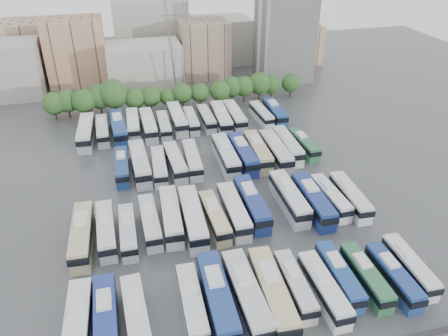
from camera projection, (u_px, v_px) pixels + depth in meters
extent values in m
plane|color=#424447|center=(215.00, 200.00, 74.93)|extent=(220.00, 220.00, 0.00)
cylinder|color=black|center=(56.00, 116.00, 103.41)|extent=(0.36, 0.36, 2.23)
sphere|color=#234C1E|center=(54.00, 104.00, 101.88)|extent=(5.36, 5.36, 5.36)
cylinder|color=black|center=(70.00, 113.00, 104.65)|extent=(0.36, 0.36, 2.28)
sphere|color=#234C1E|center=(67.00, 101.00, 103.08)|extent=(5.47, 5.47, 5.47)
cylinder|color=black|center=(86.00, 114.00, 104.19)|extent=(0.36, 0.36, 2.36)
sphere|color=#234C1E|center=(84.00, 101.00, 102.57)|extent=(5.66, 5.66, 5.66)
cylinder|color=black|center=(101.00, 110.00, 106.23)|extent=(0.36, 0.36, 2.47)
sphere|color=#234C1E|center=(99.00, 97.00, 104.53)|extent=(5.93, 5.93, 5.93)
cylinder|color=black|center=(116.00, 109.00, 106.00)|extent=(0.36, 0.36, 2.88)
sphere|color=#234C1E|center=(114.00, 94.00, 104.02)|extent=(6.90, 6.90, 6.90)
cylinder|color=black|center=(136.00, 109.00, 106.76)|extent=(0.36, 0.36, 2.13)
sphere|color=#234C1E|center=(134.00, 98.00, 105.30)|extent=(5.10, 5.10, 5.10)
cylinder|color=black|center=(151.00, 108.00, 107.81)|extent=(0.36, 0.36, 2.09)
sphere|color=#234C1E|center=(150.00, 97.00, 106.37)|extent=(5.02, 5.02, 5.02)
cylinder|color=black|center=(168.00, 106.00, 109.29)|extent=(0.36, 0.36, 1.74)
sphere|color=#234C1E|center=(168.00, 97.00, 108.09)|extent=(4.19, 4.19, 4.19)
cylinder|color=black|center=(183.00, 104.00, 109.71)|extent=(0.36, 0.36, 2.16)
sphere|color=#234C1E|center=(182.00, 93.00, 108.22)|extent=(5.18, 5.18, 5.18)
cylinder|color=black|center=(200.00, 103.00, 110.53)|extent=(0.36, 0.36, 2.04)
sphere|color=#234C1E|center=(200.00, 92.00, 109.13)|extent=(4.89, 4.89, 4.89)
cylinder|color=black|center=(220.00, 102.00, 111.08)|extent=(0.36, 0.36, 2.16)
sphere|color=#234C1E|center=(220.00, 91.00, 109.60)|extent=(5.17, 5.17, 5.17)
cylinder|color=black|center=(232.00, 98.00, 113.21)|extent=(0.36, 0.36, 2.22)
sphere|color=#234C1E|center=(232.00, 87.00, 111.68)|extent=(5.33, 5.33, 5.33)
cylinder|color=black|center=(244.00, 97.00, 113.61)|extent=(0.36, 0.36, 2.20)
sphere|color=#234C1E|center=(244.00, 86.00, 112.10)|extent=(5.27, 5.27, 5.27)
cylinder|color=black|center=(259.00, 95.00, 114.50)|extent=(0.36, 0.36, 2.41)
sphere|color=#234C1E|center=(259.00, 83.00, 112.84)|extent=(5.78, 5.78, 5.78)
cylinder|color=black|center=(271.00, 95.00, 115.50)|extent=(0.36, 0.36, 2.09)
sphere|color=#234C1E|center=(271.00, 84.00, 114.06)|extent=(5.01, 5.01, 5.01)
cylinder|color=black|center=(290.00, 93.00, 116.58)|extent=(0.36, 0.36, 2.04)
sphere|color=#234C1E|center=(291.00, 83.00, 115.18)|extent=(4.90, 4.90, 4.90)
cube|color=#9E998E|center=(5.00, 70.00, 114.38)|extent=(18.00, 14.00, 14.00)
cube|color=tan|center=(76.00, 52.00, 122.16)|extent=(16.00, 12.00, 18.00)
cube|color=#ADA89E|center=(145.00, 66.00, 120.78)|extent=(20.00, 14.00, 12.00)
cube|color=gray|center=(204.00, 49.00, 128.56)|extent=(14.00, 12.00, 16.00)
cube|color=gray|center=(150.00, 33.00, 136.31)|extent=(22.00, 16.00, 20.00)
cube|color=tan|center=(29.00, 49.00, 128.09)|extent=(16.00, 14.00, 16.00)
cube|color=#A39E93|center=(220.00, 40.00, 140.78)|extent=(18.00, 14.00, 14.00)
cube|color=tan|center=(297.00, 43.00, 141.32)|extent=(14.00, 12.00, 12.00)
cube|color=gray|center=(114.00, 57.00, 131.31)|extent=(12.00, 10.00, 10.00)
cube|color=silver|center=(285.00, 33.00, 123.97)|extent=(14.00, 14.00, 26.00)
cylinder|color=slate|center=(170.00, 34.00, 106.43)|extent=(2.90, 2.91, 33.83)
cylinder|color=slate|center=(167.00, 31.00, 109.78)|extent=(2.90, 2.91, 33.83)
cylinder|color=slate|center=(186.00, 33.00, 107.27)|extent=(2.90, 2.91, 33.83)
cylinder|color=slate|center=(183.00, 30.00, 110.62)|extent=(2.90, 2.91, 33.83)
cube|color=slate|center=(176.00, 15.00, 106.46)|extent=(7.00, 0.30, 0.30)
cube|color=white|center=(78.00, 328.00, 49.83)|extent=(3.18, 12.41, 3.49)
cube|color=black|center=(77.00, 325.00, 49.37)|extent=(3.31, 12.60, 1.03)
cube|color=silver|center=(77.00, 306.00, 50.14)|extent=(1.89, 3.36, 0.45)
cube|color=navy|center=(106.00, 321.00, 50.78)|extent=(2.68, 12.06, 3.41)
cube|color=black|center=(106.00, 318.00, 50.32)|extent=(2.80, 12.24, 1.00)
cube|color=silver|center=(104.00, 299.00, 51.06)|extent=(1.74, 3.23, 0.44)
cube|color=silver|center=(137.00, 319.00, 51.03)|extent=(3.09, 11.81, 3.31)
cube|color=black|center=(136.00, 316.00, 50.59)|extent=(3.22, 11.99, 0.97)
cube|color=silver|center=(134.00, 299.00, 51.29)|extent=(1.82, 3.20, 0.43)
cube|color=white|center=(192.00, 305.00, 52.97)|extent=(2.66, 11.34, 3.20)
cube|color=black|center=(192.00, 302.00, 52.54)|extent=(2.77, 11.51, 0.94)
cube|color=silver|center=(190.00, 286.00, 53.24)|extent=(1.67, 3.05, 0.41)
cube|color=navy|center=(217.00, 299.00, 53.46)|extent=(3.08, 13.32, 3.76)
cube|color=black|center=(218.00, 295.00, 52.96)|extent=(3.21, 13.52, 1.11)
cube|color=silver|center=(214.00, 276.00, 53.78)|extent=(1.95, 3.57, 0.49)
cube|color=silver|center=(246.00, 297.00, 53.74)|extent=(3.03, 13.38, 3.78)
cube|color=black|center=(247.00, 293.00, 53.23)|extent=(3.17, 13.58, 1.11)
cube|color=silver|center=(243.00, 274.00, 54.04)|extent=(1.94, 3.58, 0.49)
cube|color=beige|center=(272.00, 294.00, 54.15)|extent=(3.49, 13.48, 3.78)
cube|color=black|center=(272.00, 290.00, 53.64)|extent=(3.64, 13.68, 1.11)
cube|color=silver|center=(269.00, 271.00, 54.47)|extent=(2.07, 3.65, 0.49)
cube|color=silver|center=(295.00, 286.00, 55.78)|extent=(2.56, 10.67, 3.01)
cube|color=black|center=(295.00, 283.00, 55.38)|extent=(2.67, 10.84, 0.88)
cube|color=silver|center=(292.00, 269.00, 56.03)|extent=(1.59, 2.87, 0.39)
cube|color=silver|center=(324.00, 290.00, 55.13)|extent=(2.49, 11.25, 3.18)
cube|color=black|center=(325.00, 287.00, 54.70)|extent=(2.60, 11.42, 0.94)
cube|color=silver|center=(320.00, 271.00, 55.39)|extent=(1.62, 3.01, 0.41)
cube|color=navy|center=(339.00, 276.00, 57.20)|extent=(2.65, 10.93, 3.08)
cube|color=black|center=(340.00, 274.00, 56.79)|extent=(2.77, 11.09, 0.90)
cube|color=silver|center=(336.00, 259.00, 57.46)|extent=(1.63, 2.94, 0.40)
cube|color=#2C6741|center=(366.00, 277.00, 57.14)|extent=(2.41, 10.65, 3.01)
cube|color=black|center=(367.00, 275.00, 56.73)|extent=(2.52, 10.81, 0.88)
cube|color=silver|center=(363.00, 260.00, 57.39)|extent=(1.55, 2.85, 0.39)
cube|color=navy|center=(393.00, 277.00, 57.16)|extent=(2.28, 10.64, 3.01)
cube|color=black|center=(394.00, 274.00, 56.76)|extent=(2.39, 10.80, 0.89)
cube|color=silver|center=(390.00, 260.00, 57.41)|extent=(1.51, 2.84, 0.39)
cube|color=silver|center=(409.00, 267.00, 58.78)|extent=(2.58, 10.68, 3.01)
cube|color=black|center=(411.00, 264.00, 58.38)|extent=(2.69, 10.84, 0.88)
cube|color=silver|center=(406.00, 251.00, 59.04)|extent=(1.59, 2.88, 0.39)
cube|color=tan|center=(82.00, 236.00, 63.90)|extent=(3.20, 12.81, 3.60)
cube|color=black|center=(81.00, 233.00, 63.42)|extent=(3.34, 13.01, 1.06)
cube|color=silver|center=(81.00, 218.00, 64.21)|extent=(1.93, 3.46, 0.47)
cube|color=silver|center=(106.00, 231.00, 65.23)|extent=(2.80, 11.68, 3.29)
cube|color=black|center=(106.00, 228.00, 64.79)|extent=(2.92, 11.85, 0.97)
cube|color=silver|center=(104.00, 215.00, 65.49)|extent=(1.73, 3.14, 0.43)
cube|color=silver|center=(128.00, 232.00, 65.10)|extent=(2.36, 10.75, 3.04)
cube|color=black|center=(128.00, 230.00, 64.69)|extent=(2.47, 10.91, 0.89)
cube|color=silver|center=(126.00, 218.00, 65.35)|extent=(1.54, 2.87, 0.39)
cube|color=silver|center=(150.00, 222.00, 67.04)|extent=(2.62, 11.27, 3.18)
cube|color=black|center=(150.00, 220.00, 66.62)|extent=(2.74, 11.44, 0.94)
cube|color=silver|center=(148.00, 208.00, 67.30)|extent=(1.65, 3.03, 0.41)
cube|color=silver|center=(171.00, 217.00, 68.04)|extent=(3.25, 12.61, 3.54)
cube|color=black|center=(171.00, 214.00, 67.57)|extent=(3.38, 12.81, 1.04)
cube|color=silver|center=(169.00, 200.00, 68.35)|extent=(1.93, 3.41, 0.46)
cube|color=silver|center=(193.00, 219.00, 67.40)|extent=(3.24, 13.39, 3.77)
cube|color=black|center=(193.00, 215.00, 66.89)|extent=(3.38, 13.59, 1.11)
cube|color=silver|center=(191.00, 201.00, 67.72)|extent=(1.99, 3.60, 0.49)
cube|color=beige|center=(215.00, 218.00, 68.06)|extent=(2.81, 11.29, 3.18)
cube|color=black|center=(215.00, 215.00, 67.63)|extent=(2.93, 11.46, 0.93)
cube|color=silver|center=(212.00, 203.00, 68.31)|extent=(1.70, 3.05, 0.41)
cube|color=silver|center=(234.00, 211.00, 69.24)|extent=(2.69, 12.28, 3.48)
cube|color=black|center=(234.00, 209.00, 68.78)|extent=(2.82, 12.47, 1.02)
cube|color=silver|center=(231.00, 196.00, 69.53)|extent=(1.76, 3.28, 0.45)
cube|color=navy|center=(251.00, 204.00, 70.90)|extent=(2.78, 12.78, 3.62)
cube|color=black|center=(252.00, 201.00, 70.41)|extent=(2.91, 12.97, 1.06)
cube|color=silver|center=(249.00, 188.00, 71.20)|extent=(1.83, 3.41, 0.47)
cube|color=silver|center=(289.00, 199.00, 72.23)|extent=(2.85, 12.83, 3.63)
cube|color=black|center=(290.00, 196.00, 71.75)|extent=(2.98, 13.03, 1.07)
cube|color=silver|center=(287.00, 183.00, 72.54)|extent=(1.85, 3.43, 0.47)
cube|color=navy|center=(313.00, 201.00, 71.51)|extent=(3.03, 12.97, 3.66)
cube|color=black|center=(313.00, 198.00, 71.02)|extent=(3.16, 13.16, 1.08)
cube|color=silver|center=(310.00, 186.00, 71.82)|extent=(1.90, 3.48, 0.47)
cube|color=white|center=(330.00, 198.00, 72.85)|extent=(2.66, 11.00, 3.10)
cube|color=black|center=(331.00, 195.00, 72.44)|extent=(2.77, 11.17, 0.91)
cube|color=silver|center=(327.00, 185.00, 73.10)|extent=(1.64, 2.96, 0.40)
cube|color=silver|center=(350.00, 197.00, 72.85)|extent=(2.99, 11.72, 3.29)
cube|color=black|center=(351.00, 195.00, 72.41)|extent=(3.11, 11.90, 0.97)
cube|color=silver|center=(347.00, 183.00, 73.13)|extent=(1.78, 3.17, 0.43)
cube|color=navy|center=(122.00, 167.00, 81.62)|extent=(2.61, 11.23, 3.17)
cube|color=black|center=(122.00, 165.00, 81.20)|extent=(2.72, 11.40, 0.93)
cube|color=silver|center=(121.00, 155.00, 81.89)|extent=(1.65, 3.01, 0.41)
cube|color=silver|center=(140.00, 164.00, 81.99)|extent=(3.27, 13.38, 3.77)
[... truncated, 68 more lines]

